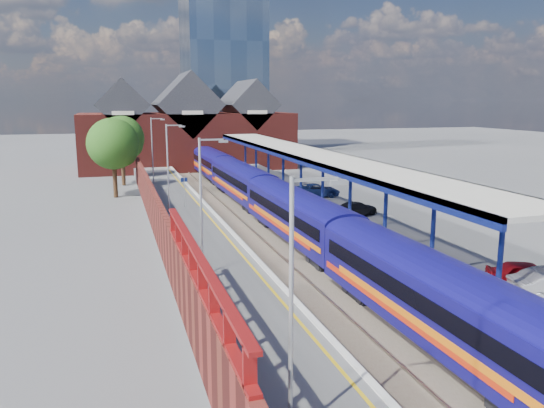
% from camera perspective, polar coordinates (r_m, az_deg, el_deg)
% --- Properties ---
extents(ground, '(240.00, 240.00, 0.00)m').
position_cam_1_polar(ground, '(52.03, -4.73, 0.19)').
color(ground, '#5B5B5E').
rests_on(ground, ground).
extents(ballast_bed, '(6.00, 76.00, 0.06)m').
position_cam_1_polar(ballast_bed, '(42.51, -1.88, -2.21)').
color(ballast_bed, '#473D33').
rests_on(ballast_bed, ground).
extents(rails, '(4.51, 76.00, 0.14)m').
position_cam_1_polar(rails, '(42.49, -1.88, -2.09)').
color(rails, slate).
rests_on(rails, ground).
extents(left_platform, '(5.00, 76.00, 1.00)m').
position_cam_1_polar(left_platform, '(41.37, -9.27, -2.06)').
color(left_platform, '#565659').
rests_on(left_platform, ground).
extents(right_platform, '(6.00, 76.00, 1.00)m').
position_cam_1_polar(right_platform, '(44.29, 5.63, -1.09)').
color(right_platform, '#565659').
rests_on(right_platform, ground).
extents(coping_left, '(0.30, 76.00, 0.05)m').
position_cam_1_polar(coping_left, '(41.62, -6.09, -1.15)').
color(coping_left, silver).
rests_on(coping_left, left_platform).
extents(coping_right, '(0.30, 76.00, 0.05)m').
position_cam_1_polar(coping_right, '(43.19, 2.15, -0.65)').
color(coping_right, silver).
rests_on(coping_right, right_platform).
extents(yellow_line, '(0.14, 76.00, 0.01)m').
position_cam_1_polar(yellow_line, '(41.52, -6.90, -1.23)').
color(yellow_line, yellow).
rests_on(yellow_line, left_platform).
extents(train, '(3.02, 65.93, 3.45)m').
position_cam_1_polar(train, '(44.52, -0.76, 1.15)').
color(train, '#110D60').
rests_on(train, ground).
extents(canopy, '(4.50, 52.00, 4.48)m').
position_cam_1_polar(canopy, '(45.15, 4.20, 5.27)').
color(canopy, navy).
rests_on(canopy, right_platform).
extents(lamp_post_a, '(1.48, 0.18, 7.00)m').
position_cam_1_polar(lamp_post_a, '(13.60, 2.63, -9.64)').
color(lamp_post_a, '#A5A8AA').
rests_on(lamp_post_a, left_platform).
extents(lamp_post_b, '(1.48, 0.18, 7.00)m').
position_cam_1_polar(lamp_post_b, '(26.77, -7.37, 0.64)').
color(lamp_post_b, '#A5A8AA').
rests_on(lamp_post_b, left_platform).
extents(lamp_post_c, '(1.48, 0.18, 7.00)m').
position_cam_1_polar(lamp_post_c, '(42.48, -10.98, 4.38)').
color(lamp_post_c, '#A5A8AA').
rests_on(lamp_post_c, left_platform).
extents(lamp_post_d, '(1.48, 0.18, 7.00)m').
position_cam_1_polar(lamp_post_d, '(58.34, -12.64, 6.09)').
color(lamp_post_d, '#A5A8AA').
rests_on(lamp_post_d, left_platform).
extents(platform_sign, '(0.55, 0.08, 2.50)m').
position_cam_1_polar(platform_sign, '(44.91, -9.41, 1.82)').
color(platform_sign, '#A5A8AA').
rests_on(platform_sign, left_platform).
extents(brick_wall, '(0.35, 50.00, 3.86)m').
position_cam_1_polar(brick_wall, '(34.41, -12.22, -1.50)').
color(brick_wall, maroon).
rests_on(brick_wall, left_platform).
extents(station_building, '(30.00, 12.12, 13.78)m').
position_cam_1_polar(station_building, '(78.83, -9.13, 7.78)').
color(station_building, maroon).
rests_on(station_building, ground).
extents(glass_tower, '(14.20, 14.20, 40.30)m').
position_cam_1_polar(glass_tower, '(102.62, -5.36, 16.86)').
color(glass_tower, '#4A617F').
rests_on(glass_tower, ground).
extents(tree_near, '(5.20, 5.20, 8.10)m').
position_cam_1_polar(tree_near, '(56.07, -16.57, 6.08)').
color(tree_near, '#382314').
rests_on(tree_near, ground).
extents(tree_far, '(5.20, 5.20, 8.10)m').
position_cam_1_polar(tree_far, '(64.06, -15.74, 6.69)').
color(tree_far, '#382314').
rests_on(tree_far, ground).
extents(parked_car_red, '(4.11, 3.03, 1.30)m').
position_cam_1_polar(parked_car_red, '(28.13, 25.85, -6.91)').
color(parked_car_red, '#A80E16').
rests_on(parked_car_red, right_platform).
extents(parked_car_dark, '(4.20, 2.99, 1.13)m').
position_cam_1_polar(parked_car_dark, '(41.51, 9.04, -0.50)').
color(parked_car_dark, black).
rests_on(parked_car_dark, right_platform).
extents(parked_car_blue, '(4.60, 2.78, 1.20)m').
position_cam_1_polar(parked_car_blue, '(49.42, 4.84, 1.49)').
color(parked_car_blue, navy).
rests_on(parked_car_blue, right_platform).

